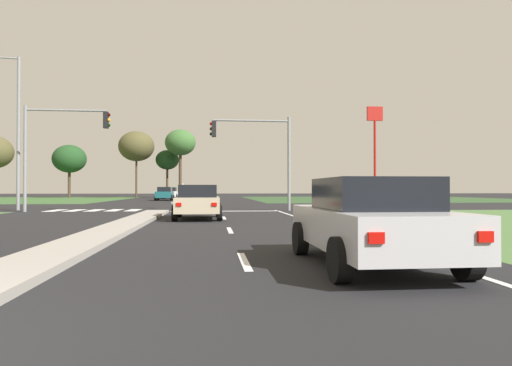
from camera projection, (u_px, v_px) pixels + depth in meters
ground_plane at (171, 207)px, 32.59m from camera, size 200.00×200.00×0.00m
grass_verge_far_right at (380, 199)px, 59.55m from camera, size 35.00×35.00×0.01m
median_island_near at (116, 229)px, 13.69m from camera, size 1.20×22.00×0.14m
median_island_far at (188, 199)px, 57.46m from camera, size 1.20×36.00×0.14m
lane_dash_near at (244, 261)px, 7.93m from camera, size 0.14×2.00×0.01m
lane_dash_second at (230, 230)px, 13.90m from camera, size 0.14×2.00×0.01m
lane_dash_third at (224, 218)px, 19.87m from camera, size 0.14×2.00×0.01m
lane_dash_fourth at (221, 211)px, 25.84m from camera, size 0.14×2.00×0.01m
edge_line_right at (325, 226)px, 15.38m from camera, size 0.14×24.00×0.01m
stop_bar_near at (226, 211)px, 26.01m from camera, size 6.40×0.50×0.01m
crosswalk_bar_near at (55, 211)px, 26.77m from camera, size 0.70×2.80×0.01m
crosswalk_bar_second at (75, 210)px, 26.89m from camera, size 0.70×2.80×0.01m
crosswalk_bar_third at (95, 210)px, 27.00m from camera, size 0.70×2.80×0.01m
crosswalk_bar_fourth at (114, 210)px, 27.12m from camera, size 0.70×2.80×0.01m
crosswalk_bar_fifth at (133, 210)px, 27.24m from camera, size 0.70×2.80×0.01m
car_teal_near at (165, 194)px, 50.94m from camera, size 1.95×4.36×1.54m
car_beige_second at (198, 202)px, 19.26m from camera, size 2.01×4.18×1.47m
car_silver_third at (370, 221)px, 7.51m from camera, size 2.06×4.27×1.48m
car_white_fourth at (170, 193)px, 58.78m from camera, size 2.09×4.55×1.54m
traffic_signal_near_left at (56, 139)px, 25.48m from camera, size 4.80×0.32×6.07m
traffic_signal_near_right at (260, 146)px, 26.67m from camera, size 4.86×0.32×5.64m
street_lamp_second at (16, 125)px, 27.26m from camera, size 2.02×0.45×9.42m
pedestrian_at_median at (183, 190)px, 45.32m from camera, size 0.34×0.34×1.73m
fastfood_pole_sign at (375, 132)px, 50.67m from camera, size 1.80×0.40×10.69m
treeline_second at (69, 159)px, 67.18m from camera, size 4.95×4.95×7.98m
treeline_third at (136, 146)px, 66.30m from camera, size 5.25×5.25×9.92m
treeline_fourth at (167, 160)px, 68.51m from camera, size 3.54×3.54×7.31m
treeline_fifth at (180, 143)px, 65.93m from camera, size 4.51×4.51×10.13m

